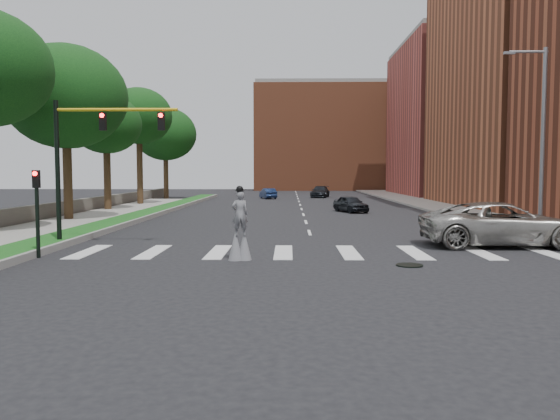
# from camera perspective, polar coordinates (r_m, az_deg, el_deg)

# --- Properties ---
(ground_plane) EXTENTS (160.00, 160.00, 0.00)m
(ground_plane) POSITION_cam_1_polar(r_m,az_deg,el_deg) (20.54, 3.93, -4.86)
(ground_plane) COLOR black
(ground_plane) RESTS_ON ground
(grass_median) EXTENTS (2.00, 60.00, 0.25)m
(grass_median) POSITION_cam_1_polar(r_m,az_deg,el_deg) (41.71, -13.54, -0.28)
(grass_median) COLOR #164F19
(grass_median) RESTS_ON ground
(median_curb) EXTENTS (0.20, 60.00, 0.28)m
(median_curb) POSITION_cam_1_polar(r_m,az_deg,el_deg) (41.46, -12.13, -0.27)
(median_curb) COLOR gray
(median_curb) RESTS_ON ground
(sidewalk_left) EXTENTS (4.00, 60.00, 0.18)m
(sidewalk_left) POSITION_cam_1_polar(r_m,az_deg,el_deg) (33.26, -22.89, -1.61)
(sidewalk_left) COLOR gray
(sidewalk_left) RESTS_ON ground
(sidewalk_right) EXTENTS (5.00, 90.00, 0.18)m
(sidewalk_right) POSITION_cam_1_polar(r_m,az_deg,el_deg) (47.36, 17.60, 0.10)
(sidewalk_right) COLOR gray
(sidewalk_right) RESTS_ON ground
(stone_wall) EXTENTS (0.50, 56.00, 1.10)m
(stone_wall) POSITION_cam_1_polar(r_m,az_deg,el_deg) (45.25, -19.67, 0.46)
(stone_wall) COLOR #59544C
(stone_wall) RESTS_ON ground
(manhole) EXTENTS (0.90, 0.90, 0.04)m
(manhole) POSITION_cam_1_polar(r_m,az_deg,el_deg) (18.98, 13.37, -5.63)
(manhole) COLOR black
(manhole) RESTS_ON ground
(building_mid) EXTENTS (16.00, 22.00, 24.00)m
(building_mid) POSITION_cam_1_polar(r_m,az_deg,el_deg) (56.01, 25.94, 12.68)
(building_mid) COLOR #9E5131
(building_mid) RESTS_ON ground
(building_far) EXTENTS (16.00, 22.00, 20.00)m
(building_far) POSITION_cam_1_polar(r_m,az_deg,el_deg) (78.07, 18.36, 8.83)
(building_far) COLOR #BD4F45
(building_far) RESTS_ON ground
(building_backdrop) EXTENTS (26.00, 14.00, 18.00)m
(building_backdrop) POSITION_cam_1_polar(r_m,az_deg,el_deg) (98.69, 5.10, 7.38)
(building_backdrop) COLOR #9E5131
(building_backdrop) RESTS_ON ground
(streetlight) EXTENTS (2.05, 0.20, 9.00)m
(streetlight) POSITION_cam_1_polar(r_m,az_deg,el_deg) (28.92, 25.60, 7.05)
(streetlight) COLOR slate
(streetlight) RESTS_ON ground
(traffic_signal) EXTENTS (5.30, 0.23, 6.20)m
(traffic_signal) POSITION_cam_1_polar(r_m,az_deg,el_deg) (24.87, -19.68, 6.05)
(traffic_signal) COLOR black
(traffic_signal) RESTS_ON ground
(secondary_signal) EXTENTS (0.25, 0.21, 3.23)m
(secondary_signal) POSITION_cam_1_polar(r_m,az_deg,el_deg) (21.85, -24.05, 0.47)
(secondary_signal) COLOR black
(secondary_signal) RESTS_ON ground
(stilt_performer) EXTENTS (0.83, 0.60, 2.67)m
(stilt_performer) POSITION_cam_1_polar(r_m,az_deg,el_deg) (19.57, -4.21, -2.32)
(stilt_performer) COLOR #382616
(stilt_performer) RESTS_ON ground
(suv_crossing) EXTENTS (6.81, 3.22, 1.88)m
(suv_crossing) POSITION_cam_1_polar(r_m,az_deg,el_deg) (25.08, 22.21, -1.37)
(suv_crossing) COLOR #A3A19A
(suv_crossing) RESTS_ON ground
(car_near) EXTENTS (2.81, 4.13, 1.31)m
(car_near) POSITION_cam_1_polar(r_m,az_deg,el_deg) (43.17, 7.40, 0.64)
(car_near) COLOR black
(car_near) RESTS_ON ground
(car_mid) EXTENTS (2.31, 3.93, 1.22)m
(car_mid) POSITION_cam_1_polar(r_m,az_deg,el_deg) (64.53, -1.26, 1.74)
(car_mid) COLOR navy
(car_mid) RESTS_ON ground
(car_far) EXTENTS (2.83, 5.12, 1.41)m
(car_far) POSITION_cam_1_polar(r_m,az_deg,el_deg) (68.00, 4.22, 1.92)
(car_far) COLOR black
(car_far) RESTS_ON ground
(tree_2) EXTENTS (7.69, 7.69, 11.17)m
(tree_2) POSITION_cam_1_polar(r_m,az_deg,el_deg) (37.61, -21.50, 10.93)
(tree_2) COLOR #382616
(tree_2) RESTS_ON ground
(tree_3) EXTENTS (5.56, 5.56, 9.35)m
(tree_3) POSITION_cam_1_polar(r_m,az_deg,el_deg) (46.07, -17.71, 8.51)
(tree_3) COLOR #382616
(tree_3) RESTS_ON ground
(tree_4) EXTENTS (6.17, 6.17, 10.99)m
(tree_4) POSITION_cam_1_polar(r_m,az_deg,el_deg) (53.18, -14.53, 9.44)
(tree_4) COLOR #382616
(tree_4) RESTS_ON ground
(tree_5) EXTENTS (7.14, 7.14, 10.54)m
(tree_5) POSITION_cam_1_polar(r_m,az_deg,el_deg) (64.65, -11.89, 7.75)
(tree_5) COLOR #382616
(tree_5) RESTS_ON ground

